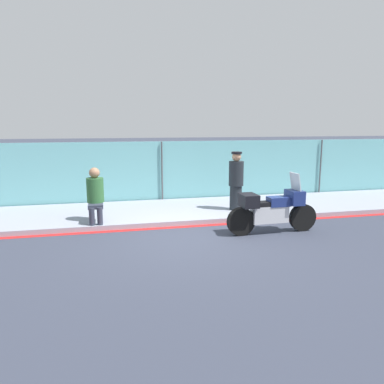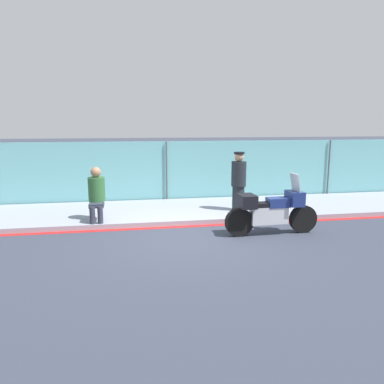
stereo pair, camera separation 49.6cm
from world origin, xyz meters
name	(u,v)px [view 2 (the right image)]	position (x,y,z in m)	size (l,w,h in m)	color
ground_plane	(186,238)	(0.00, 0.00, 0.00)	(120.00, 120.00, 0.00)	#333847
sidewalk	(172,211)	(0.00, 2.51, 0.06)	(42.39, 2.87, 0.13)	#8E93A3
curb_paint_stripe	(180,227)	(0.00, 0.98, 0.00)	(42.39, 0.18, 0.01)	red
storefront_fence	(166,172)	(0.00, 4.03, 1.00)	(40.27, 0.17, 2.01)	#6BB2B7
motorcycle	(271,211)	(2.02, -0.01, 0.57)	(2.26, 0.52, 1.43)	black
officer_standing	(239,181)	(1.84, 2.01, 0.97)	(0.42, 0.42, 1.66)	#1E2328
person_seated_on_curb	(96,191)	(-2.05, 1.56, 0.88)	(0.42, 0.72, 1.36)	#2D3342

